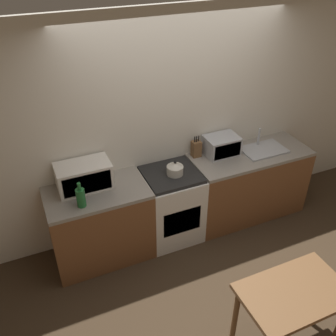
{
  "coord_description": "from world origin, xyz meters",
  "views": [
    {
      "loc": [
        -1.62,
        -2.39,
        3.24
      ],
      "look_at": [
        -0.29,
        0.65,
        1.05
      ],
      "focal_mm": 40.0,
      "sensor_mm": 36.0,
      "label": 1
    }
  ],
  "objects_px": {
    "microwave": "(84,176)",
    "bottle": "(81,197)",
    "dining_table": "(292,301)",
    "stove_range": "(171,205)",
    "toaster_oven": "(222,146)",
    "kettle": "(175,168)"
  },
  "relations": [
    {
      "from": "dining_table",
      "to": "stove_range",
      "type": "bearing_deg",
      "value": 99.68
    },
    {
      "from": "microwave",
      "to": "bottle",
      "type": "distance_m",
      "value": 0.32
    },
    {
      "from": "stove_range",
      "to": "kettle",
      "type": "distance_m",
      "value": 0.53
    },
    {
      "from": "kettle",
      "to": "microwave",
      "type": "bearing_deg",
      "value": 170.79
    },
    {
      "from": "kettle",
      "to": "microwave",
      "type": "xyz_separation_m",
      "value": [
        -0.97,
        0.16,
        0.07
      ]
    },
    {
      "from": "microwave",
      "to": "dining_table",
      "type": "xyz_separation_m",
      "value": [
        1.24,
        -1.89,
        -0.39
      ]
    },
    {
      "from": "microwave",
      "to": "bottle",
      "type": "height_order",
      "value": "microwave"
    },
    {
      "from": "kettle",
      "to": "toaster_oven",
      "type": "xyz_separation_m",
      "value": [
        0.69,
        0.17,
        0.04
      ]
    },
    {
      "from": "microwave",
      "to": "toaster_oven",
      "type": "distance_m",
      "value": 1.65
    },
    {
      "from": "kettle",
      "to": "dining_table",
      "type": "xyz_separation_m",
      "value": [
        0.27,
        -1.73,
        -0.33
      ]
    },
    {
      "from": "stove_range",
      "to": "bottle",
      "type": "distance_m",
      "value": 1.19
    },
    {
      "from": "kettle",
      "to": "microwave",
      "type": "relative_size",
      "value": 0.33
    },
    {
      "from": "kettle",
      "to": "bottle",
      "type": "height_order",
      "value": "bottle"
    },
    {
      "from": "kettle",
      "to": "toaster_oven",
      "type": "height_order",
      "value": "toaster_oven"
    },
    {
      "from": "bottle",
      "to": "toaster_oven",
      "type": "xyz_separation_m",
      "value": [
        1.76,
        0.31,
        0.01
      ]
    },
    {
      "from": "stove_range",
      "to": "dining_table",
      "type": "xyz_separation_m",
      "value": [
        0.3,
        -1.76,
        0.2
      ]
    },
    {
      "from": "kettle",
      "to": "microwave",
      "type": "distance_m",
      "value": 0.98
    },
    {
      "from": "toaster_oven",
      "to": "kettle",
      "type": "bearing_deg",
      "value": -165.95
    },
    {
      "from": "dining_table",
      "to": "bottle",
      "type": "bearing_deg",
      "value": 130.1
    },
    {
      "from": "bottle",
      "to": "toaster_oven",
      "type": "height_order",
      "value": "bottle"
    },
    {
      "from": "dining_table",
      "to": "microwave",
      "type": "bearing_deg",
      "value": 123.23
    },
    {
      "from": "microwave",
      "to": "stove_range",
      "type": "bearing_deg",
      "value": -7.72
    }
  ]
}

